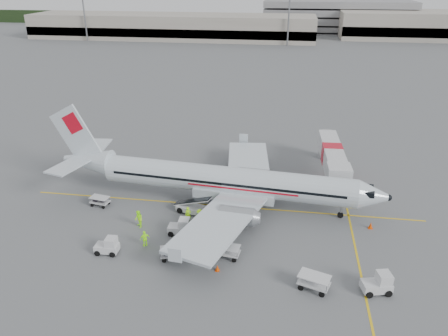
{
  "coord_description": "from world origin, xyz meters",
  "views": [
    {
      "loc": [
        6.81,
        -42.62,
        24.22
      ],
      "look_at": [
        0.0,
        2.0,
        3.8
      ],
      "focal_mm": 35.0,
      "sensor_mm": 36.0,
      "label": 1
    }
  ],
  "objects": [
    {
      "name": "parking_garage",
      "position": [
        25.0,
        160.0,
        7.0
      ],
      "size": [
        62.0,
        24.0,
        14.0
      ],
      "primitive_type": null,
      "color": "slate",
      "rests_on": "ground"
    },
    {
      "name": "crew_b",
      "position": [
        -7.72,
        -5.7,
        0.94
      ],
      "size": [
        1.12,
        1.16,
        1.89
      ],
      "primitive_type": "imported",
      "rotation": [
        0.0,
        0.0,
        -0.94
      ],
      "color": "#A0F312",
      "rests_on": "ground"
    },
    {
      "name": "crew_a",
      "position": [
        -2.91,
        -3.93,
        0.86
      ],
      "size": [
        0.73,
        0.6,
        1.73
      ],
      "primitive_type": "imported",
      "rotation": [
        0.0,
        0.0,
        0.34
      ],
      "color": "#A0F312",
      "rests_on": "ground"
    },
    {
      "name": "crew_d",
      "position": [
        -6.01,
        -8.89,
        0.83
      ],
      "size": [
        1.03,
        0.89,
        1.67
      ],
      "primitive_type": "imported",
      "rotation": [
        0.0,
        0.0,
        3.75
      ],
      "color": "#A0F312",
      "rests_on": "ground"
    },
    {
      "name": "ground",
      "position": [
        0.0,
        0.0,
        0.0
      ],
      "size": [
        360.0,
        360.0,
        0.0
      ],
      "primitive_type": "plane",
      "color": "#56595B"
    },
    {
      "name": "cart_loaded_a",
      "position": [
        -2.95,
        -10.44,
        0.55
      ],
      "size": [
        2.38,
        1.8,
        1.1
      ],
      "primitive_type": null,
      "rotation": [
        0.0,
        0.0,
        0.29
      ],
      "color": "silver",
      "rests_on": "ground"
    },
    {
      "name": "belt_loader",
      "position": [
        -2.66,
        -2.0,
        1.4
      ],
      "size": [
        5.5,
        3.36,
        2.8
      ],
      "primitive_type": null,
      "rotation": [
        0.0,
        0.0,
        -0.3
      ],
      "color": "silver",
      "rests_on": "ground"
    },
    {
      "name": "tug_aft",
      "position": [
        -9.21,
        -10.51,
        0.83
      ],
      "size": [
        2.17,
        1.27,
        1.66
      ],
      "primitive_type": null,
      "rotation": [
        0.0,
        0.0,
        0.02
      ],
      "color": "silver",
      "rests_on": "ground"
    },
    {
      "name": "mast_center",
      "position": [
        5.0,
        118.0,
        11.0
      ],
      "size": [
        3.2,
        1.2,
        22.0
      ],
      "primitive_type": null,
      "color": "slate",
      "rests_on": "ground"
    },
    {
      "name": "cone_nose",
      "position": [
        15.94,
        -2.34,
        0.35
      ],
      "size": [
        0.43,
        0.43,
        0.71
      ],
      "primitive_type": "cone",
      "color": "#E94102",
      "rests_on": "ground"
    },
    {
      "name": "mast_west",
      "position": [
        -70.0,
        118.0,
        11.0
      ],
      "size": [
        3.2,
        1.2,
        22.0
      ],
      "primitive_type": null,
      "color": "slate",
      "rests_on": "ground"
    },
    {
      "name": "cart_loaded_b",
      "position": [
        -13.55,
        -2.0,
        0.54
      ],
      "size": [
        2.27,
        1.58,
        1.08
      ],
      "primitive_type": null,
      "rotation": [
        0.0,
        0.0,
        -0.18
      ],
      "color": "silver",
      "rests_on": "ground"
    },
    {
      "name": "tug_mid",
      "position": [
        -3.27,
        -6.29,
        0.86
      ],
      "size": [
        2.27,
        1.34,
        1.73
      ],
      "primitive_type": null,
      "rotation": [
        0.0,
        0.0,
        0.02
      ],
      "color": "silver",
      "rests_on": "ground"
    },
    {
      "name": "cone_stbd",
      "position": [
        1.48,
        -11.61,
        0.31
      ],
      "size": [
        0.38,
        0.38,
        0.62
      ],
      "primitive_type": "cone",
      "color": "#E94102",
      "rests_on": "ground"
    },
    {
      "name": "cone_port",
      "position": [
        0.17,
        8.91,
        0.35
      ],
      "size": [
        0.42,
        0.42,
        0.69
      ],
      "primitive_type": "cone",
      "color": "#E94102",
      "rests_on": "ground"
    },
    {
      "name": "treeline",
      "position": [
        0.0,
        175.0,
        3.0
      ],
      "size": [
        300.0,
        3.0,
        6.0
      ],
      "primitive_type": null,
      "color": "black",
      "rests_on": "ground"
    },
    {
      "name": "stripe_lead",
      "position": [
        0.0,
        0.0,
        0.01
      ],
      "size": [
        44.0,
        0.2,
        0.01
      ],
      "primitive_type": "cube",
      "color": "yellow",
      "rests_on": "ground"
    },
    {
      "name": "terminal_west",
      "position": [
        -40.0,
        130.0,
        4.5
      ],
      "size": [
        110.0,
        22.0,
        9.0
      ],
      "primitive_type": null,
      "color": "gray",
      "rests_on": "ground"
    },
    {
      "name": "crew_c",
      "position": [
        -1.61,
        -4.2,
        0.87
      ],
      "size": [
        1.11,
        1.3,
        1.74
      ],
      "primitive_type": "imported",
      "rotation": [
        0.0,
        0.0,
        2.07
      ],
      "color": "#A0F312",
      "rests_on": "ground"
    },
    {
      "name": "cart_empty_a",
      "position": [
        2.06,
        -9.48,
        0.6
      ],
      "size": [
        2.43,
        1.62,
        1.19
      ],
      "primitive_type": null,
      "rotation": [
        0.0,
        0.0,
        -0.12
      ],
      "color": "silver",
      "rests_on": "ground"
    },
    {
      "name": "cart_empty_b",
      "position": [
        9.8,
        -12.79,
        0.67
      ],
      "size": [
        2.91,
        2.26,
        1.34
      ],
      "primitive_type": null,
      "rotation": [
        0.0,
        0.0,
        -0.33
      ],
      "color": "silver",
      "rests_on": "ground"
    },
    {
      "name": "stripe_cross",
      "position": [
        14.0,
        -8.0,
        0.01
      ],
      "size": [
        0.2,
        20.0,
        0.01
      ],
      "primitive_type": "cube",
      "color": "yellow",
      "rests_on": "ground"
    },
    {
      "name": "tug_fore",
      "position": [
        14.88,
        -12.39,
        0.91
      ],
      "size": [
        2.61,
        1.86,
        1.83
      ],
      "primitive_type": null,
      "rotation": [
        0.0,
        0.0,
        0.23
      ],
      "color": "silver",
      "rests_on": "ground"
    },
    {
      "name": "aircraft",
      "position": [
        0.55,
        0.5,
        5.12
      ],
      "size": [
        39.63,
        32.36,
        10.24
      ],
      "primitive_type": null,
      "rotation": [
        0.0,
        0.0,
        -0.09
      ],
      "color": "silver",
      "rests_on": "ground"
    },
    {
      "name": "jet_bridge",
      "position": [
        12.62,
        9.97,
        2.11
      ],
      "size": [
        3.8,
        16.21,
        4.22
      ],
      "primitive_type": null,
      "rotation": [
        0.0,
        0.0,
        0.05
      ],
      "color": "silver",
      "rests_on": "ground"
    }
  ]
}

